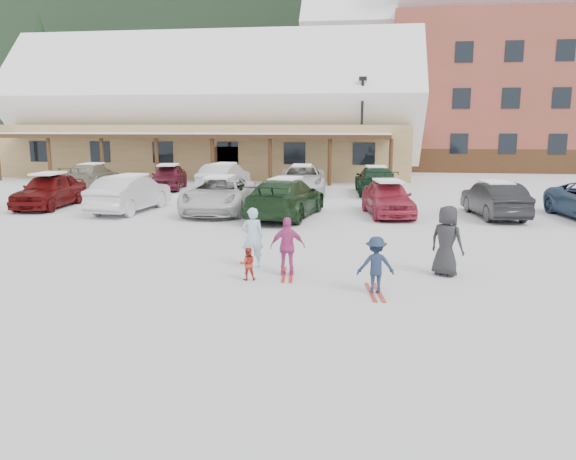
# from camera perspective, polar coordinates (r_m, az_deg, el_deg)

# --- Properties ---
(ground) EXTENTS (160.00, 160.00, 0.00)m
(ground) POSITION_cam_1_polar(r_m,az_deg,el_deg) (13.59, -1.85, -4.89)
(ground) COLOR silver
(ground) RESTS_ON ground
(forested_hillside) EXTENTS (300.00, 70.00, 38.00)m
(forested_hillside) POSITION_cam_1_polar(r_m,az_deg,el_deg) (99.11, 7.08, 19.57)
(forested_hillside) COLOR black
(forested_hillside) RESTS_ON ground
(day_lodge) EXTENTS (29.12, 12.50, 10.38)m
(day_lodge) POSITION_cam_1_polar(r_m,az_deg,el_deg) (42.38, -7.48, 11.03)
(day_lodge) COLOR tan
(day_lodge) RESTS_ON ground
(alpine_hotel) EXTENTS (31.48, 14.01, 21.48)m
(alpine_hotel) POSITION_cam_1_polar(r_m,az_deg,el_deg) (52.52, 22.09, 15.41)
(alpine_hotel) COLOR brown
(alpine_hotel) RESTS_ON ground
(lamp_post) EXTENTS (0.50, 0.25, 6.57)m
(lamp_post) POSITION_cam_1_polar(r_m,az_deg,el_deg) (36.56, 7.51, 10.70)
(lamp_post) COLOR black
(lamp_post) RESTS_ON ground
(conifer_0) EXTENTS (4.40, 4.40, 10.20)m
(conifer_0) POSITION_cam_1_polar(r_m,az_deg,el_deg) (51.41, -25.89, 11.95)
(conifer_0) COLOR black
(conifer_0) RESTS_ON ground
(conifer_2) EXTENTS (5.28, 5.28, 12.24)m
(conifer_2) POSITION_cam_1_polar(r_m,az_deg,el_deg) (63.76, -22.94, 12.76)
(conifer_2) COLOR black
(conifer_2) RESTS_ON ground
(conifer_3) EXTENTS (3.96, 3.96, 9.18)m
(conifer_3) POSITION_cam_1_polar(r_m,az_deg,el_deg) (57.03, 12.10, 11.97)
(conifer_3) COLOR black
(conifer_3) RESTS_ON ground
(adult_skier) EXTENTS (0.65, 0.52, 1.56)m
(adult_skier) POSITION_cam_1_polar(r_m,az_deg,el_deg) (14.47, -3.64, -0.76)
(adult_skier) COLOR #A7CCEB
(adult_skier) RESTS_ON ground
(toddler_red) EXTENTS (0.45, 0.40, 0.79)m
(toddler_red) POSITION_cam_1_polar(r_m,az_deg,el_deg) (13.36, -4.13, -3.45)
(toddler_red) COLOR #B02C1F
(toddler_red) RESTS_ON ground
(child_navy) EXTENTS (0.88, 0.58, 1.27)m
(child_navy) POSITION_cam_1_polar(r_m,az_deg,el_deg) (12.39, 8.90, -3.54)
(child_navy) COLOR #1C2943
(child_navy) RESTS_ON ground
(skis_child_navy) EXTENTS (0.39, 1.41, 0.03)m
(skis_child_navy) POSITION_cam_1_polar(r_m,az_deg,el_deg) (12.56, 8.82, -6.27)
(skis_child_navy) COLOR #B52919
(skis_child_navy) RESTS_ON ground
(child_magenta) EXTENTS (0.88, 0.44, 1.45)m
(child_magenta) POSITION_cam_1_polar(r_m,az_deg,el_deg) (13.65, -0.03, -1.69)
(child_magenta) COLOR #BD3B83
(child_magenta) RESTS_ON ground
(skis_child_magenta) EXTENTS (0.35, 1.41, 0.03)m
(skis_child_magenta) POSITION_cam_1_polar(r_m,az_deg,el_deg) (13.82, -0.03, -4.56)
(skis_child_magenta) COLOR #B52919
(skis_child_magenta) RESTS_ON ground
(bystander_dark) EXTENTS (1.01, 0.94, 1.73)m
(bystander_dark) POSITION_cam_1_polar(r_m,az_deg,el_deg) (14.16, 15.82, -1.06)
(bystander_dark) COLOR #252527
(bystander_dark) RESTS_ON ground
(parked_car_0) EXTENTS (2.07, 4.57, 1.52)m
(parked_car_0) POSITION_cam_1_polar(r_m,az_deg,el_deg) (27.05, -23.09, 3.73)
(parked_car_0) COLOR #590C0C
(parked_car_0) RESTS_ON ground
(parked_car_1) EXTENTS (2.02, 4.79, 1.54)m
(parked_car_1) POSITION_cam_1_polar(r_m,az_deg,el_deg) (24.62, -15.75, 3.59)
(parked_car_1) COLOR silver
(parked_car_1) RESTS_ON ground
(parked_car_2) EXTENTS (2.68, 5.49, 1.50)m
(parked_car_2) POSITION_cam_1_polar(r_m,az_deg,el_deg) (23.70, -6.97, 3.60)
(parked_car_2) COLOR silver
(parked_car_2) RESTS_ON ground
(parked_car_3) EXTENTS (2.94, 5.61, 1.55)m
(parked_car_3) POSITION_cam_1_polar(r_m,az_deg,el_deg) (22.20, -0.25, 3.27)
(parked_car_3) COLOR #1A351B
(parked_car_3) RESTS_ON ground
(parked_car_4) EXTENTS (2.37, 4.40, 1.42)m
(parked_car_4) POSITION_cam_1_polar(r_m,az_deg,el_deg) (23.03, 10.09, 3.21)
(parked_car_4) COLOR #A6293E
(parked_car_4) RESTS_ON ground
(parked_car_5) EXTENTS (2.02, 4.42, 1.40)m
(parked_car_5) POSITION_cam_1_polar(r_m,az_deg,el_deg) (23.72, 20.25, 2.91)
(parked_car_5) COLOR black
(parked_car_5) RESTS_ON ground
(parked_car_7) EXTENTS (2.29, 4.94, 1.40)m
(parked_car_7) POSITION_cam_1_polar(r_m,az_deg,el_deg) (34.52, -19.31, 5.22)
(parked_car_7) COLOR gray
(parked_car_7) RESTS_ON ground
(parked_car_8) EXTENTS (2.29, 4.33, 1.40)m
(parked_car_8) POSITION_cam_1_polar(r_m,az_deg,el_deg) (32.53, -12.04, 5.28)
(parked_car_8) COLOR maroon
(parked_car_8) RESTS_ON ground
(parked_car_9) EXTENTS (2.03, 4.75, 1.52)m
(parked_car_9) POSITION_cam_1_polar(r_m,az_deg,el_deg) (31.15, -6.51, 5.33)
(parked_car_9) COLOR #B9BABE
(parked_car_9) RESTS_ON ground
(parked_car_10) EXTENTS (2.91, 5.54, 1.49)m
(parked_car_10) POSITION_cam_1_polar(r_m,az_deg,el_deg) (30.21, 1.43, 5.19)
(parked_car_10) COLOR silver
(parked_car_10) RESTS_ON ground
(parked_car_11) EXTENTS (2.40, 5.14, 1.45)m
(parked_car_11) POSITION_cam_1_polar(r_m,az_deg,el_deg) (30.02, 8.92, 5.00)
(parked_car_11) COLOR #12311C
(parked_car_11) RESTS_ON ground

